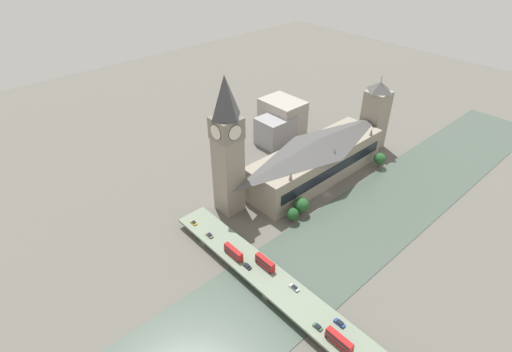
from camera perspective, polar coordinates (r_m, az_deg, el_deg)
The scene contains 21 objects.
ground_plane at distance 237.65m, azimuth 10.10°, elevation -2.59°, with size 600.00×600.00×0.00m, color #605E56.
river_water at distance 225.14m, azimuth 16.05°, elevation -5.91°, with size 48.25×360.00×0.30m, color #47564C.
parliament_hall at distance 243.48m, azimuth 8.65°, elevation 2.43°, with size 27.11×95.40×27.37m.
clock_tower at distance 201.68m, azimuth -4.13°, elevation 4.49°, with size 13.67×13.67×77.12m.
victoria_tower at distance 282.28m, azimuth 16.64°, elevation 8.29°, with size 14.01×14.01×50.84m.
road_bridge at distance 179.55m, azimuth 2.85°, elevation -15.26°, with size 128.49×15.76×5.02m.
double_decker_bus_lead at distance 183.08m, azimuth 1.30°, elevation -12.23°, with size 10.74×2.59×4.91m.
double_decker_bus_mid at distance 188.14m, azimuth -3.24°, elevation -10.76°, with size 11.30×2.52×4.61m.
double_decker_bus_rear at distance 161.72m, azimuth 11.80°, elevation -21.99°, with size 11.57×2.60×5.05m.
car_northbound_mid at distance 177.01m, azimuth 5.48°, elevation -15.58°, with size 4.78×1.86×1.21m.
car_northbound_tail at distance 199.99m, azimuth -6.66°, elevation -8.38°, with size 4.18×1.88×1.44m.
car_southbound_lead at distance 208.22m, azimuth -8.89°, elevation -6.59°, with size 3.94×1.81×1.28m.
car_southbound_mid at distance 168.64m, azimuth 11.85°, elevation -19.85°, with size 4.66×1.90×1.47m.
car_southbound_tail at distance 184.36m, azimuth -1.27°, elevation -12.73°, with size 4.40×1.92×1.35m.
car_southbound_extra at distance 166.26m, azimuth 8.81°, elevation -20.50°, with size 3.86×1.80×1.38m.
city_block_west at distance 298.43m, azimuth 4.15°, elevation 8.32°, with size 30.14×15.79×20.62m.
city_block_center at distance 292.09m, azimuth 3.77°, elevation 8.34°, with size 29.66×22.47×26.26m.
city_block_east at distance 280.89m, azimuth 2.79°, elevation 6.52°, with size 19.52×24.07×19.74m.
tree_embankment_near at distance 212.23m, azimuth 5.22°, elevation -5.45°, with size 6.80×6.80×8.77m.
tree_embankment_mid at distance 266.23m, azimuth 17.28°, elevation 2.35°, with size 7.61×7.61×10.31m.
tree_embankment_far at distance 217.11m, azimuth 6.50°, elevation -4.14°, with size 8.32×8.32×10.56m.
Camera 1 is at (-110.42, 156.68, 140.49)m, focal length 28.00 mm.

